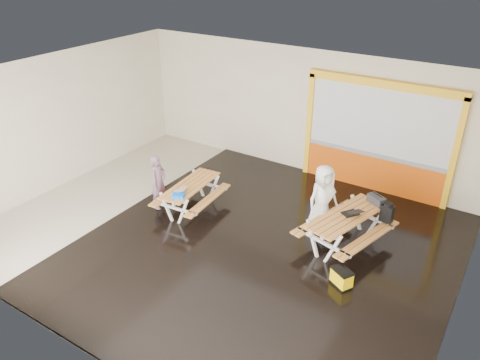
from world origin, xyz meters
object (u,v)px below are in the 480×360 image
Objects in this scene: person_left at (159,182)px; dark_case at (324,239)px; laptop_left at (179,191)px; toolbox at (376,200)px; picnic_table_left at (191,191)px; laptop_right at (352,213)px; person_right at (323,198)px; backpack at (387,212)px; fluke_bag at (342,278)px; blue_pouch at (178,196)px; picnic_table_right at (346,222)px.

person_left is 4.16m from dark_case.
toolbox is at bearing 24.46° from laptop_left.
laptop_right is (3.83, 0.64, 0.31)m from picnic_table_left.
backpack is (1.36, 0.35, -0.10)m from person_right.
person_right is 0.83m from laptop_right.
person_left reaches higher than fluke_bag.
dark_case is at bearing -87.75° from person_left.
blue_pouch is at bearing -55.06° from laptop_left.
picnic_table_left is 4.17× the size of backpack.
fluke_bag is (0.37, -1.36, -0.64)m from laptop_right.
person_left is at bearing 175.64° from fluke_bag.
blue_pouch is at bearing -161.08° from picnic_table_right.
fluke_bag is (-0.20, -1.98, -0.52)m from backpack.
dark_case is at bearing -142.12° from backpack.
laptop_left is 0.77× the size of fluke_bag.
dark_case is (3.18, 1.07, -0.64)m from blue_pouch.
toolbox is at bearing 18.74° from picnic_table_left.
laptop_left is (-3.01, -1.37, -0.08)m from person_right.
person_right reaches higher than fluke_bag.
toolbox is (4.81, 1.74, 0.14)m from person_left.
laptop_right is at bearing -132.69° from backpack.
dark_case is at bearing -157.14° from laptop_right.
person_right is 0.91m from dark_case.
person_left is at bearing -160.15° from toolbox.
picnic_table_right reaches higher than fluke_bag.
fluke_bag is at bearing -52.98° from dark_case.
person_left is 3.60× the size of laptop_left.
picnic_table_left is at bearing -172.65° from dark_case.
backpack reaches higher than laptop_left.
dark_case is (-0.49, -0.21, -0.74)m from laptop_right.
picnic_table_right is at bearing -86.78° from person_left.
toolbox is 1.45m from dark_case.
backpack is (0.57, 0.62, -0.12)m from laptop_right.
picnic_table_right is at bearing -87.35° from person_right.
toolbox is at bearing 51.43° from dark_case.
blue_pouch reaches higher than dark_case.
dark_case is 0.81× the size of fluke_bag.
toolbox reaches higher than dark_case.
picnic_table_right is (3.74, 0.59, 0.06)m from picnic_table_left.
blue_pouch is (0.13, -0.18, -0.00)m from laptop_left.
laptop_left is 4.47m from toolbox.
person_right is at bearing 28.24° from blue_pouch.
laptop_left is 1.42× the size of blue_pouch.
person_left is 5.10× the size of blue_pouch.
person_right reaches higher than toolbox.
person_right reaches higher than backpack.
laptop_right reaches higher than dark_case.
laptop_right is at bearing -81.70° from person_right.
toolbox is (1.06, 0.48, 0.06)m from person_right.
fluke_bag is (4.20, -0.72, -0.33)m from picnic_table_left.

